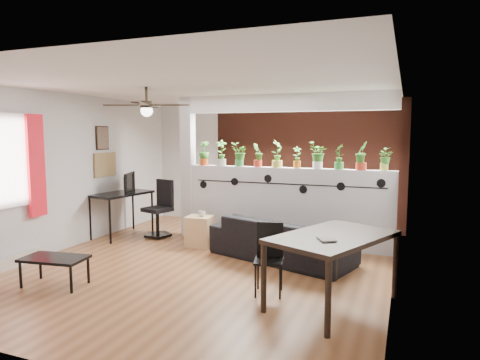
# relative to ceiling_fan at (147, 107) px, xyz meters

# --- Properties ---
(room_shell) EXTENTS (6.30, 7.10, 2.90)m
(room_shell) POSITION_rel_ceiling_fan_xyz_m (0.80, 0.30, -1.01)
(room_shell) COLOR brown
(room_shell) RESTS_ON ground
(partition_wall) EXTENTS (3.60, 0.18, 1.35)m
(partition_wall) POSITION_rel_ceiling_fan_xyz_m (1.60, 1.80, -1.64)
(partition_wall) COLOR #BCBCC1
(partition_wall) RESTS_ON ground
(ceiling_header) EXTENTS (3.60, 0.18, 0.30)m
(ceiling_header) POSITION_rel_ceiling_fan_xyz_m (1.60, 1.80, 0.14)
(ceiling_header) COLOR white
(ceiling_header) RESTS_ON room_shell
(pier_column) EXTENTS (0.22, 0.20, 2.60)m
(pier_column) POSITION_rel_ceiling_fan_xyz_m (-0.31, 1.80, -1.01)
(pier_column) COLOR #BCBCC1
(pier_column) RESTS_ON ground
(brick_panel) EXTENTS (3.90, 0.05, 2.60)m
(brick_panel) POSITION_rel_ceiling_fan_xyz_m (1.60, 3.27, -1.01)
(brick_panel) COLOR #9F432E
(brick_panel) RESTS_ON ground
(vine_decal) EXTENTS (3.31, 0.01, 0.30)m
(vine_decal) POSITION_rel_ceiling_fan_xyz_m (1.60, 1.70, -1.23)
(vine_decal) COLOR black
(vine_decal) RESTS_ON partition_wall
(window_assembly) EXTENTS (0.09, 1.30, 1.55)m
(window_assembly) POSITION_rel_ceiling_fan_xyz_m (-1.76, -0.90, -0.81)
(window_assembly) COLOR white
(window_assembly) RESTS_ON room_shell
(baseboard_heater) EXTENTS (0.08, 1.00, 0.18)m
(baseboard_heater) POSITION_rel_ceiling_fan_xyz_m (-1.74, -0.90, -2.22)
(baseboard_heater) COLOR silver
(baseboard_heater) RESTS_ON ground
(corkboard) EXTENTS (0.03, 0.60, 0.45)m
(corkboard) POSITION_rel_ceiling_fan_xyz_m (-1.78, 1.25, -0.96)
(corkboard) COLOR olive
(corkboard) RESTS_ON room_shell
(framed_art) EXTENTS (0.03, 0.34, 0.44)m
(framed_art) POSITION_rel_ceiling_fan_xyz_m (-1.78, 1.20, -0.46)
(framed_art) COLOR #8C7259
(framed_art) RESTS_ON room_shell
(ceiling_fan) EXTENTS (1.19, 1.19, 0.43)m
(ceiling_fan) POSITION_rel_ceiling_fan_xyz_m (0.00, 0.00, 0.00)
(ceiling_fan) COLOR black
(ceiling_fan) RESTS_ON room_shell
(potted_plant_0) EXTENTS (0.24, 0.20, 0.44)m
(potted_plant_0) POSITION_rel_ceiling_fan_xyz_m (0.02, 1.80, -0.73)
(potted_plant_0) COLOR #CD4B18
(potted_plant_0) RESTS_ON partition_wall
(potted_plant_1) EXTENTS (0.29, 0.26, 0.47)m
(potted_plant_1) POSITION_rel_ceiling_fan_xyz_m (0.37, 1.80, -0.72)
(potted_plant_1) COLOR silver
(potted_plant_1) RESTS_ON partition_wall
(potted_plant_2) EXTENTS (0.28, 0.27, 0.42)m
(potted_plant_2) POSITION_rel_ceiling_fan_xyz_m (0.72, 1.80, -0.74)
(potted_plant_2) COLOR #338E3F
(potted_plant_2) RESTS_ON partition_wall
(potted_plant_3) EXTENTS (0.26, 0.27, 0.41)m
(potted_plant_3) POSITION_rel_ceiling_fan_xyz_m (1.07, 1.80, -0.75)
(potted_plant_3) COLOR red
(potted_plant_3) RESTS_ON partition_wall
(potted_plant_4) EXTENTS (0.26, 0.30, 0.48)m
(potted_plant_4) POSITION_rel_ceiling_fan_xyz_m (1.42, 1.80, -0.71)
(potted_plant_4) COLOR gold
(potted_plant_4) RESTS_ON partition_wall
(potted_plant_5) EXTENTS (0.22, 0.21, 0.37)m
(potted_plant_5) POSITION_rel_ceiling_fan_xyz_m (1.78, 1.80, -0.77)
(potted_plant_5) COLOR #C46817
(potted_plant_5) RESTS_ON partition_wall
(potted_plant_6) EXTENTS (0.25, 0.28, 0.45)m
(potted_plant_6) POSITION_rel_ceiling_fan_xyz_m (2.13, 1.80, -0.72)
(potted_plant_6) COLOR white
(potted_plant_6) RESTS_ON partition_wall
(potted_plant_7) EXTENTS (0.23, 0.26, 0.42)m
(potted_plant_7) POSITION_rel_ceiling_fan_xyz_m (2.48, 1.80, -0.74)
(potted_plant_7) COLOR #318834
(potted_plant_7) RESTS_ON partition_wall
(potted_plant_8) EXTENTS (0.31, 0.31, 0.47)m
(potted_plant_8) POSITION_rel_ceiling_fan_xyz_m (2.83, 1.80, -0.72)
(potted_plant_8) COLOR #B9351D
(potted_plant_8) RESTS_ON partition_wall
(potted_plant_9) EXTENTS (0.22, 0.22, 0.36)m
(potted_plant_9) POSITION_rel_ceiling_fan_xyz_m (3.18, 1.80, -0.77)
(potted_plant_9) COLOR gold
(potted_plant_9) RESTS_ON partition_wall
(sofa) EXTENTS (2.27, 1.44, 0.62)m
(sofa) POSITION_rel_ceiling_fan_xyz_m (1.76, 0.93, -2.00)
(sofa) COLOR black
(sofa) RESTS_ON ground
(cube_shelf) EXTENTS (0.46, 0.42, 0.52)m
(cube_shelf) POSITION_rel_ceiling_fan_xyz_m (0.23, 1.18, -2.05)
(cube_shelf) COLOR tan
(cube_shelf) RESTS_ON ground
(cup) EXTENTS (0.14, 0.14, 0.09)m
(cup) POSITION_rel_ceiling_fan_xyz_m (0.28, 1.18, -1.75)
(cup) COLOR gray
(cup) RESTS_ON cube_shelf
(computer_desk) EXTENTS (0.79, 1.23, 0.83)m
(computer_desk) POSITION_rel_ceiling_fan_xyz_m (-1.45, 1.29, -1.57)
(computer_desk) COLOR black
(computer_desk) RESTS_ON ground
(monitor) EXTENTS (0.35, 0.18, 0.20)m
(monitor) POSITION_rel_ceiling_fan_xyz_m (-1.45, 1.44, -1.39)
(monitor) COLOR black
(monitor) RESTS_ON computer_desk
(office_chair) EXTENTS (0.55, 0.55, 1.05)m
(office_chair) POSITION_rel_ceiling_fan_xyz_m (-0.77, 1.52, -1.85)
(office_chair) COLOR black
(office_chair) RESTS_ON ground
(dining_table) EXTENTS (1.42, 1.72, 0.81)m
(dining_table) POSITION_rel_ceiling_fan_xyz_m (2.78, -0.55, -1.59)
(dining_table) COLOR black
(dining_table) RESTS_ON ground
(book) EXTENTS (0.25, 0.27, 0.02)m
(book) POSITION_rel_ceiling_fan_xyz_m (2.68, -0.85, -1.49)
(book) COLOR gray
(book) RESTS_ON dining_table
(folding_chair) EXTENTS (0.41, 0.41, 0.85)m
(folding_chair) POSITION_rel_ceiling_fan_xyz_m (1.99, -0.42, -1.81)
(folding_chair) COLOR black
(folding_chair) RESTS_ON ground
(coffee_table) EXTENTS (0.85, 0.55, 0.37)m
(coffee_table) POSITION_rel_ceiling_fan_xyz_m (-0.62, -1.23, -1.98)
(coffee_table) COLOR black
(coffee_table) RESTS_ON ground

